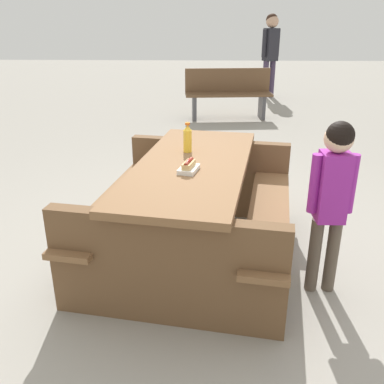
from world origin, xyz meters
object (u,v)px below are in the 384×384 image
(child_in_coat, at_px, (332,188))
(park_bench_mid, at_px, (228,92))
(soda_bottle, at_px, (188,139))
(bystander_adult, at_px, (271,45))
(hotdog_tray, at_px, (189,167))
(picnic_table, at_px, (192,202))

(child_in_coat, xyz_separation_m, park_bench_mid, (-5.15, -0.39, -0.29))
(soda_bottle, xyz_separation_m, child_in_coat, (0.68, 0.91, -0.12))
(soda_bottle, relative_size, bystander_adult, 0.13)
(soda_bottle, bearing_deg, hotdog_tray, 3.29)
(picnic_table, height_order, park_bench_mid, park_bench_mid)
(picnic_table, distance_m, hotdog_tray, 0.38)
(soda_bottle, xyz_separation_m, hotdog_tray, (0.44, 0.03, -0.07))
(hotdog_tray, bearing_deg, park_bench_mid, 174.17)
(picnic_table, relative_size, hotdog_tray, 9.93)
(soda_bottle, height_order, hotdog_tray, soda_bottle)
(hotdog_tray, height_order, park_bench_mid, park_bench_mid)
(soda_bottle, distance_m, hotdog_tray, 0.45)
(bystander_adult, bearing_deg, child_in_coat, -4.74)
(picnic_table, xyz_separation_m, child_in_coat, (0.42, 0.87, 0.29))
(picnic_table, bearing_deg, hotdog_tray, -5.20)
(child_in_coat, bearing_deg, hotdog_tray, -104.95)
(picnic_table, relative_size, park_bench_mid, 1.31)
(picnic_table, xyz_separation_m, park_bench_mid, (-4.73, 0.49, 0.00))
(picnic_table, distance_m, park_bench_mid, 4.76)
(soda_bottle, relative_size, hotdog_tray, 1.12)
(soda_bottle, bearing_deg, picnic_table, 9.19)
(soda_bottle, distance_m, child_in_coat, 1.14)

